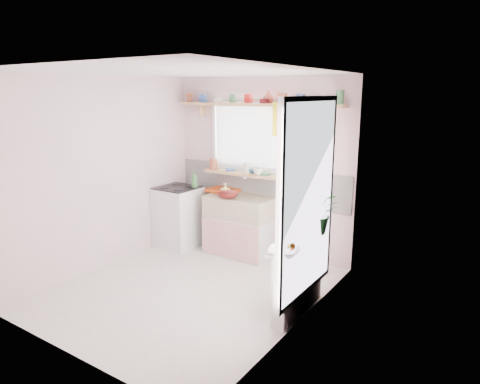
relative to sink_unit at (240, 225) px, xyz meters
The scene contains 19 objects.
room 1.31m from the sink_unit, 28.17° to the right, with size 3.20×3.20×3.20m.
sink_unit is the anchor object (origin of this frame).
cooker 0.98m from the sink_unit, 165.62° to the right, with size 0.58×0.58×0.93m.
radiator_ledge 1.82m from the sink_unit, 37.05° to the right, with size 0.22×0.95×0.78m.
windowsill 0.73m from the sink_unit, 90.00° to the left, with size 1.40×0.22×0.04m, color tan.
pine_shelf 1.70m from the sink_unit, 49.64° to the left, with size 2.52×0.24×0.04m, color tan.
shelf_crockery 1.78m from the sink_unit, 54.29° to the left, with size 2.47×0.11×0.12m.
sill_crockery 0.81m from the sink_unit, 90.00° to the left, with size 1.35×0.11×0.12m.
dish_tray 0.59m from the sink_unit, 164.41° to the left, with size 0.43×0.32×0.04m, color #E34C14.
colander 0.53m from the sink_unit, 111.79° to the right, with size 0.29×0.29×0.13m, color #55110E.
jade_plant 1.73m from the sink_unit, 25.11° to the right, with size 0.42×0.37×0.47m, color #2D702E.
fruit_bowl 2.14m from the sink_unit, 45.26° to the right, with size 0.29×0.29×0.07m, color silver.
herb_pot 1.80m from the sink_unit, 38.86° to the right, with size 0.11×0.07×0.20m, color #356026.
soap_bottle_sink 0.57m from the sink_unit, 120.60° to the right, with size 0.09×0.10×0.21m, color #E1E767.
sill_cup 0.82m from the sink_unit, 30.17° to the left, with size 0.13×0.13×0.10m, color silver.
sill_bowl 0.80m from the sink_unit, 69.03° to the left, with size 0.21×0.21×0.06m, color #3266A3.
shelf_vase 1.83m from the sink_unit, 37.84° to the left, with size 0.16×0.16×0.17m, color #B14936.
cooker_bottle 0.96m from the sink_unit, behind, with size 0.10×0.10×0.26m, color #408043.
fruit 2.15m from the sink_unit, 45.03° to the right, with size 0.20×0.14×0.10m.
Camera 1 is at (3.07, -3.60, 2.28)m, focal length 32.00 mm.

